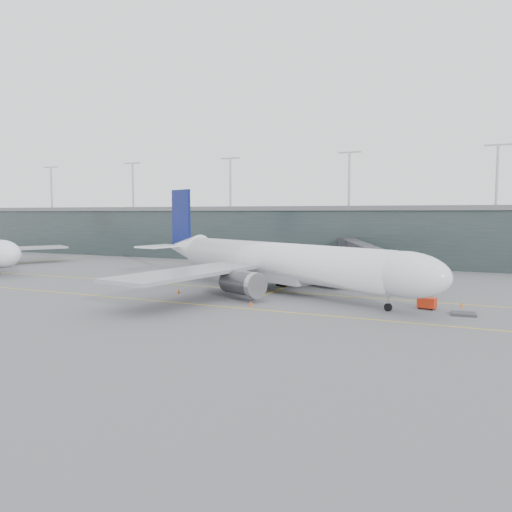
% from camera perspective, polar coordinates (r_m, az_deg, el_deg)
% --- Properties ---
extents(ground, '(320.00, 320.00, 0.00)m').
position_cam_1_polar(ground, '(91.27, 0.16, -3.50)').
color(ground, '#5E5E63').
rests_on(ground, ground).
extents(taxiline_a, '(160.00, 0.25, 0.02)m').
position_cam_1_polar(taxiline_a, '(87.67, -0.90, -3.85)').
color(taxiline_a, yellow).
rests_on(taxiline_a, ground).
extents(taxiline_b, '(160.00, 0.25, 0.02)m').
position_cam_1_polar(taxiline_b, '(73.69, -6.20, -5.56)').
color(taxiline_b, yellow).
rests_on(taxiline_b, ground).
extents(taxiline_lead_main, '(0.25, 60.00, 0.02)m').
position_cam_1_polar(taxiline_lead_main, '(108.10, 6.91, -2.21)').
color(taxiline_lead_main, yellow).
rests_on(taxiline_lead_main, ground).
extents(taxiline_lead_adj, '(0.25, 60.00, 0.02)m').
position_cam_1_polar(taxiline_lead_adj, '(152.17, -23.22, -0.50)').
color(taxiline_lead_adj, yellow).
rests_on(taxiline_lead_adj, ground).
extents(terminal, '(240.00, 36.00, 29.00)m').
position_cam_1_polar(terminal, '(145.31, 9.51, 2.60)').
color(terminal, '#1F2A2A').
rests_on(terminal, ground).
extents(main_aircraft, '(62.11, 57.15, 18.34)m').
position_cam_1_polar(main_aircraft, '(84.78, 2.26, -0.65)').
color(main_aircraft, silver).
rests_on(main_aircraft, ground).
extents(jet_bridge, '(21.33, 46.38, 7.41)m').
position_cam_1_polar(jet_bridge, '(109.02, 12.82, 0.69)').
color(jet_bridge, '#2A2A2F').
rests_on(jet_bridge, ground).
extents(gse_cart, '(2.65, 1.99, 1.62)m').
position_cam_1_polar(gse_cart, '(73.94, 18.96, -5.07)').
color(gse_cart, red).
rests_on(gse_cart, ground).
extents(baggage_dolly, '(3.26, 2.69, 0.31)m').
position_cam_1_polar(baggage_dolly, '(71.48, 22.62, -6.10)').
color(baggage_dolly, '#323236').
rests_on(baggage_dolly, ground).
extents(uld_a, '(2.67, 2.36, 2.05)m').
position_cam_1_polar(uld_a, '(101.33, -0.23, -2.04)').
color(uld_a, '#38383D').
rests_on(uld_a, ground).
extents(uld_b, '(2.52, 2.24, 1.92)m').
position_cam_1_polar(uld_b, '(102.78, 2.07, -1.99)').
color(uld_b, '#38383D').
rests_on(uld_b, ground).
extents(uld_c, '(2.18, 1.96, 1.64)m').
position_cam_1_polar(uld_c, '(101.63, 2.01, -2.15)').
color(uld_c, '#38383D').
rests_on(uld_c, ground).
extents(cone_nose, '(0.46, 0.46, 0.73)m').
position_cam_1_polar(cone_nose, '(76.97, 22.46, -5.19)').
color(cone_nose, '#DB5A0C').
rests_on(cone_nose, ground).
extents(cone_wing_stbd, '(0.49, 0.49, 0.77)m').
position_cam_1_polar(cone_wing_stbd, '(72.23, -0.57, -5.44)').
color(cone_wing_stbd, '#D6480B').
rests_on(cone_wing_stbd, ground).
extents(cone_wing_port, '(0.41, 0.41, 0.65)m').
position_cam_1_polar(cone_wing_port, '(99.31, 8.61, -2.68)').
color(cone_wing_port, red).
rests_on(cone_wing_port, ground).
extents(cone_tail, '(0.48, 0.48, 0.77)m').
position_cam_1_polar(cone_tail, '(84.40, -8.84, -3.99)').
color(cone_tail, '#E05D0C').
rests_on(cone_tail, ground).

